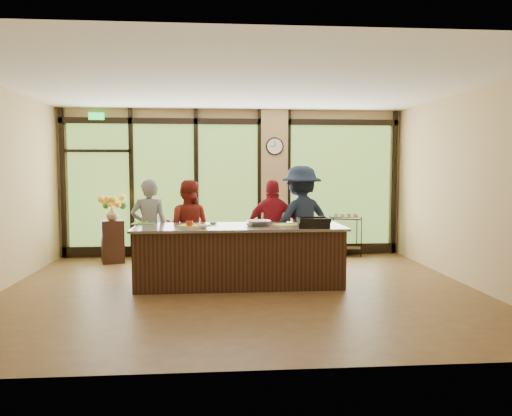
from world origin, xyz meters
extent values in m
plane|color=#54391D|center=(0.00, 0.00, 0.00)|extent=(7.00, 7.00, 0.00)
plane|color=silver|center=(0.00, 0.00, 3.00)|extent=(7.00, 7.00, 0.00)
plane|color=tan|center=(0.00, 3.00, 1.50)|extent=(7.00, 0.00, 7.00)
plane|color=tan|center=(3.50, 0.00, 1.50)|extent=(0.00, 6.00, 6.00)
cube|color=tan|center=(0.85, 2.94, 1.50)|extent=(0.55, 0.12, 3.00)
cube|color=black|center=(0.00, 2.95, 2.75)|extent=(6.90, 0.08, 0.12)
cube|color=black|center=(0.00, 2.95, 0.12)|extent=(6.90, 0.08, 0.20)
cube|color=#19D83F|center=(-2.70, 2.90, 2.83)|extent=(0.30, 0.04, 0.14)
cube|color=#416322|center=(-2.70, 2.97, 1.45)|extent=(1.20, 0.02, 2.50)
cube|color=#416322|center=(-1.40, 2.97, 1.45)|extent=(1.20, 0.02, 2.50)
cube|color=#416322|center=(-0.10, 2.97, 1.45)|extent=(1.20, 0.02, 2.50)
cube|color=#416322|center=(2.25, 2.97, 1.45)|extent=(2.10, 0.02, 2.50)
cube|color=black|center=(-3.40, 2.95, 1.50)|extent=(0.08, 0.08, 3.00)
cube|color=black|center=(-2.05, 2.95, 1.50)|extent=(0.08, 0.08, 3.00)
cube|color=black|center=(-0.75, 2.95, 1.50)|extent=(0.08, 0.08, 3.00)
cube|color=black|center=(0.55, 2.95, 1.50)|extent=(0.08, 0.08, 3.00)
cube|color=black|center=(1.15, 2.95, 1.50)|extent=(0.08, 0.08, 3.00)
cube|color=black|center=(3.40, 2.95, 1.50)|extent=(0.08, 0.08, 3.00)
cube|color=black|center=(0.00, 0.30, 0.44)|extent=(3.10, 1.00, 0.88)
cube|color=slate|center=(0.00, 0.30, 0.90)|extent=(3.20, 1.10, 0.04)
cylinder|color=black|center=(0.85, 2.87, 2.25)|extent=(0.36, 0.04, 0.36)
cylinder|color=white|center=(0.85, 2.85, 2.25)|extent=(0.31, 0.01, 0.31)
cube|color=black|center=(0.85, 2.85, 2.30)|extent=(0.01, 0.00, 0.11)
cube|color=black|center=(0.80, 2.85, 2.25)|extent=(0.09, 0.00, 0.01)
imported|color=gray|center=(-1.45, 0.97, 0.81)|extent=(0.63, 0.44, 1.63)
imported|color=maroon|center=(-0.83, 1.12, 0.80)|extent=(0.90, 0.77, 1.61)
imported|color=maroon|center=(0.61, 0.97, 0.80)|extent=(0.98, 0.49, 1.61)
imported|color=#192237|center=(1.08, 1.01, 0.92)|extent=(1.36, 1.06, 1.84)
cube|color=black|center=(1.09, -0.03, 0.96)|extent=(0.48, 0.39, 0.08)
imported|color=silver|center=(0.30, 0.27, 0.96)|extent=(0.46, 0.46, 0.08)
cube|color=#398430|center=(-1.50, 0.68, 0.93)|extent=(0.36, 0.28, 0.01)
cube|color=yellow|center=(-0.69, 0.34, 0.93)|extent=(0.53, 0.47, 0.01)
cube|color=yellow|center=(0.77, 0.35, 0.93)|extent=(0.50, 0.43, 0.01)
imported|color=white|center=(-0.55, 0.04, 0.94)|extent=(0.20, 0.20, 0.05)
imported|color=white|center=(0.16, 0.25, 0.94)|extent=(0.15, 0.15, 0.04)
imported|color=white|center=(-0.40, 0.61, 0.94)|extent=(0.17, 0.17, 0.03)
imported|color=red|center=(-0.76, 0.26, 0.96)|extent=(0.12, 0.12, 0.09)
cube|color=black|center=(-2.33, 2.36, 0.41)|extent=(0.50, 0.50, 0.81)
imported|color=#927B4F|center=(-2.33, 2.36, 0.94)|extent=(0.30, 0.30, 0.24)
cube|color=black|center=(2.31, 2.75, 0.16)|extent=(0.72, 0.56, 0.03)
cube|color=black|center=(2.31, 2.75, 0.77)|extent=(0.72, 0.56, 0.03)
cylinder|color=black|center=(2.02, 2.59, 0.41)|extent=(0.02, 0.02, 0.82)
cylinder|color=black|center=(2.60, 2.59, 0.41)|extent=(0.02, 0.02, 0.82)
cylinder|color=black|center=(2.02, 2.91, 0.41)|extent=(0.02, 0.02, 0.82)
cylinder|color=black|center=(2.60, 2.91, 0.41)|extent=(0.02, 0.02, 0.82)
imported|color=silver|center=(2.11, 2.75, 0.83)|extent=(0.12, 0.12, 0.08)
imported|color=silver|center=(2.25, 2.75, 0.83)|extent=(0.12, 0.12, 0.08)
imported|color=silver|center=(2.38, 2.75, 0.83)|extent=(0.12, 0.12, 0.08)
imported|color=silver|center=(2.51, 2.75, 0.83)|extent=(0.12, 0.12, 0.08)
camera|label=1|loc=(-0.36, -7.29, 1.79)|focal=35.00mm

